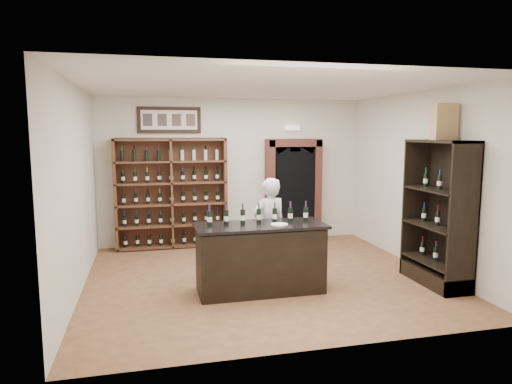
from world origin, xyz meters
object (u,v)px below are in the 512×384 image
(tasting_counter, at_px, (260,258))
(side_cabinet, at_px, (439,236))
(wine_crate, at_px, (444,122))
(wine_shelf, at_px, (171,193))
(counter_bottle_0, at_px, (210,218))
(shopkeeper, at_px, (269,228))

(tasting_counter, relative_size, side_cabinet, 0.85)
(tasting_counter, relative_size, wine_crate, 3.53)
(side_cabinet, bearing_deg, wine_shelf, 139.79)
(counter_bottle_0, relative_size, side_cabinet, 0.14)
(shopkeeper, distance_m, wine_crate, 3.07)
(side_cabinet, height_order, shopkeeper, side_cabinet)
(wine_shelf, xyz_separation_m, wine_crate, (3.80, -3.25, 1.37))
(counter_bottle_0, height_order, wine_crate, wine_crate)
(counter_bottle_0, bearing_deg, tasting_counter, -6.89)
(tasting_counter, bearing_deg, side_cabinet, -6.28)
(wine_shelf, bearing_deg, wine_crate, -40.58)
(wine_shelf, relative_size, wine_crate, 4.13)
(tasting_counter, xyz_separation_m, counter_bottle_0, (-0.72, 0.09, 0.61))
(counter_bottle_0, bearing_deg, wine_shelf, 97.60)
(tasting_counter, bearing_deg, wine_shelf, 110.56)
(tasting_counter, bearing_deg, wine_crate, -6.77)
(counter_bottle_0, xyz_separation_m, shopkeeper, (1.02, 0.52, -0.31))
(wine_shelf, relative_size, counter_bottle_0, 7.33)
(tasting_counter, bearing_deg, shopkeeper, 63.99)
(counter_bottle_0, xyz_separation_m, side_cabinet, (3.44, -0.39, -0.35))
(wine_shelf, relative_size, shopkeeper, 1.37)
(wine_shelf, bearing_deg, side_cabinet, -40.21)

